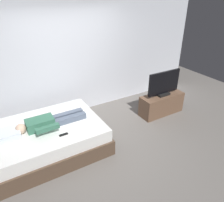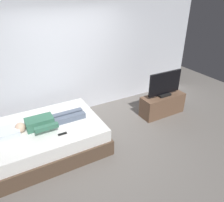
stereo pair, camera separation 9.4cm
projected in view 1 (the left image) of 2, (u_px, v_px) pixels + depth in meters
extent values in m
plane|color=slate|center=(101.00, 146.00, 4.26)|extent=(10.00, 10.00, 0.00)
cube|color=silver|center=(83.00, 55.00, 4.99)|extent=(6.40, 0.10, 2.80)
cube|color=brown|center=(50.00, 143.00, 4.10)|extent=(2.02, 1.51, 0.30)
cube|color=white|center=(48.00, 132.00, 3.97)|extent=(1.94, 1.43, 0.24)
cube|color=white|center=(5.00, 135.00, 3.58)|extent=(0.48, 0.34, 0.12)
cube|color=#387056|center=(40.00, 123.00, 3.84)|extent=(0.48, 0.28, 0.18)
sphere|color=beige|center=(21.00, 129.00, 3.69)|extent=(0.18, 0.18, 0.18)
cube|color=slate|center=(71.00, 119.00, 4.03)|extent=(0.60, 0.11, 0.11)
cube|color=slate|center=(68.00, 115.00, 4.16)|extent=(0.60, 0.11, 0.11)
cube|color=#387056|center=(48.00, 128.00, 3.63)|extent=(0.40, 0.08, 0.08)
cube|color=black|center=(64.00, 135.00, 3.68)|extent=(0.15, 0.04, 0.02)
cube|color=brown|center=(161.00, 104.00, 5.26)|extent=(1.10, 0.40, 0.50)
cube|color=black|center=(163.00, 94.00, 5.14)|extent=(0.32, 0.20, 0.05)
cube|color=black|center=(164.00, 83.00, 5.00)|extent=(0.88, 0.05, 0.54)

